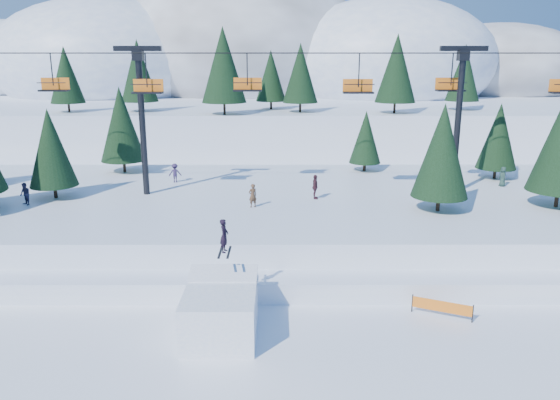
{
  "coord_description": "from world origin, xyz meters",
  "views": [
    {
      "loc": [
        0.51,
        -20.09,
        12.08
      ],
      "look_at": [
        0.57,
        6.0,
        5.2
      ],
      "focal_mm": 35.0,
      "sensor_mm": 36.0,
      "label": 1
    }
  ],
  "objects_px": {
    "banner_near": "(442,307)",
    "jump_kicker": "(221,311)",
    "banner_far": "(451,281)",
    "chairlift": "(301,98)"
  },
  "relations": [
    {
      "from": "banner_near",
      "to": "jump_kicker",
      "type": "bearing_deg",
      "value": -170.71
    },
    {
      "from": "chairlift",
      "to": "banner_far",
      "type": "bearing_deg",
      "value": -56.01
    },
    {
      "from": "jump_kicker",
      "to": "chairlift",
      "type": "height_order",
      "value": "chairlift"
    },
    {
      "from": "banner_far",
      "to": "chairlift",
      "type": "bearing_deg",
      "value": 123.99
    },
    {
      "from": "chairlift",
      "to": "banner_far",
      "type": "distance_m",
      "value": 16.2
    },
    {
      "from": "jump_kicker",
      "to": "banner_near",
      "type": "xyz_separation_m",
      "value": [
        10.37,
        1.7,
        -0.63
      ]
    },
    {
      "from": "chairlift",
      "to": "jump_kicker",
      "type": "bearing_deg",
      "value": -104.39
    },
    {
      "from": "jump_kicker",
      "to": "banner_near",
      "type": "relative_size",
      "value": 1.9
    },
    {
      "from": "banner_far",
      "to": "jump_kicker",
      "type": "bearing_deg",
      "value": -157.97
    },
    {
      "from": "chairlift",
      "to": "banner_near",
      "type": "distance_m",
      "value": 17.94
    }
  ]
}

